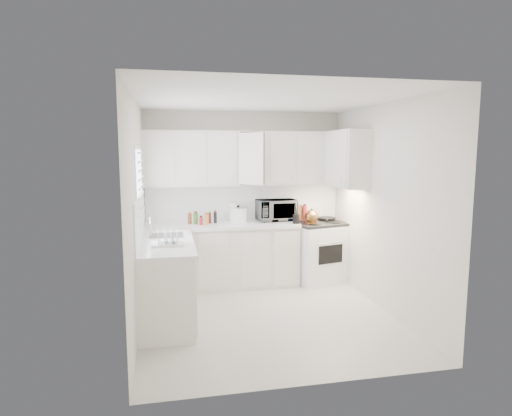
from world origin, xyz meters
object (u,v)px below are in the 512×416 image
object	(u,v)px
stove	(319,244)
rice_cooker	(238,214)
dish_rack	(167,237)
tea_kettle	(311,216)
microwave	(276,208)
utensil_crock	(296,213)

from	to	relation	value
stove	rice_cooker	xyz separation A→B (m)	(-1.24, 0.10, 0.49)
rice_cooker	dish_rack	bearing A→B (deg)	-123.28
stove	tea_kettle	world-z (taller)	stove
microwave	utensil_crock	size ratio (longest dim) A/B	1.80
utensil_crock	microwave	bearing A→B (deg)	121.35
stove	dish_rack	bearing A→B (deg)	-164.30
stove	rice_cooker	size ratio (longest dim) A/B	4.59
rice_cooker	utensil_crock	bearing A→B (deg)	-15.66
microwave	rice_cooker	xyz separation A→B (m)	(-0.60, -0.07, -0.07)
microwave	dish_rack	world-z (taller)	microwave
tea_kettle	utensil_crock	bearing A→B (deg)	177.10
rice_cooker	tea_kettle	bearing A→B (deg)	-10.32
utensil_crock	dish_rack	world-z (taller)	utensil_crock
stove	tea_kettle	xyz separation A→B (m)	(-0.18, -0.16, 0.47)
tea_kettle	microwave	size ratio (longest dim) A/B	0.44
stove	microwave	size ratio (longest dim) A/B	2.03
stove	dish_rack	world-z (taller)	stove
dish_rack	stove	bearing A→B (deg)	28.09
stove	utensil_crock	distance (m)	0.69
stove	utensil_crock	world-z (taller)	utensil_crock
microwave	utensil_crock	world-z (taller)	microwave
utensil_crock	dish_rack	distance (m)	2.17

